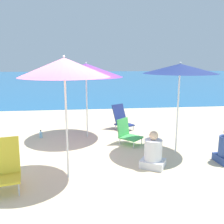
# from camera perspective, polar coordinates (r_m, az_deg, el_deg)

# --- Properties ---
(ground_plane) EXTENTS (60.00, 60.00, 0.00)m
(ground_plane) POSITION_cam_1_polar(r_m,az_deg,el_deg) (5.43, -9.10, -12.18)
(ground_plane) COLOR beige
(sea_water) EXTENTS (60.00, 40.00, 0.01)m
(sea_water) POSITION_cam_1_polar(r_m,az_deg,el_deg) (31.24, -7.38, 7.61)
(sea_water) COLOR #23669E
(sea_water) RESTS_ON ground
(beach_umbrella_purple) EXTENTS (2.05, 2.05, 2.14)m
(beach_umbrella_purple) POSITION_cam_1_polar(r_m,az_deg,el_deg) (7.02, -5.94, 9.46)
(beach_umbrella_purple) COLOR white
(beach_umbrella_purple) RESTS_ON ground
(beach_umbrella_navy) EXTENTS (1.70, 1.70, 2.15)m
(beach_umbrella_navy) POSITION_cam_1_polar(r_m,az_deg,el_deg) (5.95, 15.28, 9.51)
(beach_umbrella_navy) COLOR white
(beach_umbrella_navy) RESTS_ON ground
(beach_umbrella_pink) EXTENTS (1.61, 1.61, 2.27)m
(beach_umbrella_pink) POSITION_cam_1_polar(r_m,az_deg,el_deg) (4.48, -10.83, 9.96)
(beach_umbrella_pink) COLOR white
(beach_umbrella_pink) RESTS_ON ground
(beach_chair_green) EXTENTS (0.72, 0.72, 0.67)m
(beach_chair_green) POSITION_cam_1_polar(r_m,az_deg,el_deg) (6.63, 3.51, -4.73)
(beach_chair_green) COLOR silver
(beach_chair_green) RESTS_ON ground
(beach_chair_navy) EXTENTS (0.71, 0.78, 0.79)m
(beach_chair_navy) POSITION_cam_1_polar(r_m,az_deg,el_deg) (8.04, 2.22, -1.54)
(beach_chair_navy) COLOR silver
(beach_chair_navy) RESTS_ON ground
(beach_chair_yellow) EXTENTS (0.57, 0.68, 0.87)m
(beach_chair_yellow) POSITION_cam_1_polar(r_m,az_deg,el_deg) (4.74, -23.08, -11.21)
(beach_chair_yellow) COLOR silver
(beach_chair_yellow) RESTS_ON ground
(person_seated_far) EXTENTS (0.62, 0.59, 0.78)m
(person_seated_far) POSITION_cam_1_polar(r_m,az_deg,el_deg) (5.29, 9.36, -9.29)
(person_seated_far) COLOR silver
(person_seated_far) RESTS_ON ground
(water_bottle) EXTENTS (0.09, 0.09, 0.23)m
(water_bottle) POSITION_cam_1_polar(r_m,az_deg,el_deg) (7.47, -15.95, -5.04)
(water_bottle) COLOR #8CCCEA
(water_bottle) RESTS_ON ground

